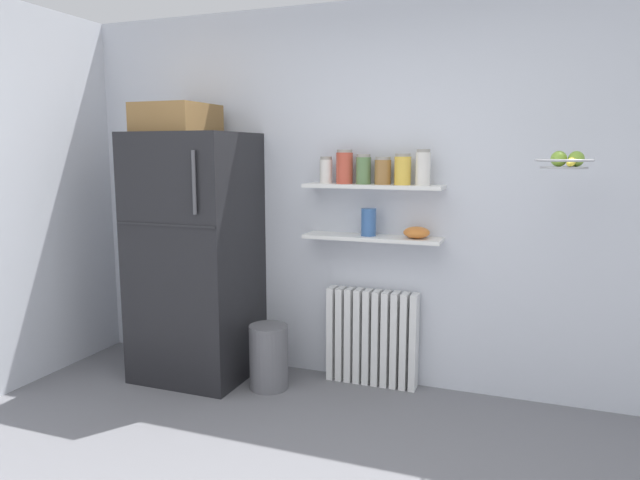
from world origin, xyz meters
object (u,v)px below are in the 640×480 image
Objects in this scene: storage_jar_0 at (326,170)px; radiator at (372,337)px; refrigerator at (195,251)px; storage_jar_5 at (423,168)px; storage_jar_3 at (383,171)px; vase at (369,222)px; trash_bin at (269,357)px; storage_jar_4 at (403,169)px; shelf_bowl at (417,233)px; storage_jar_2 at (363,169)px; storage_jar_1 at (345,167)px; hanging_fruit_basket at (566,161)px.

radiator is at bearing 5.19° from storage_jar_0.
refrigerator reaches higher than storage_jar_5.
storage_jar_3 is 0.35m from vase.
storage_jar_0 is at bearing 43.78° from trash_bin.
storage_jar_4 is at bearing -0.00° from storage_jar_0.
refrigerator is at bearing -171.21° from shelf_bowl.
storage_jar_2 is 1.15× the size of shelf_bowl.
storage_jar_3 is at bearing 180.00° from storage_jar_5.
storage_jar_1 reaches higher than hanging_fruit_basket.
shelf_bowl is at bearing 0.00° from storage_jar_4.
radiator is 3.90× the size of shelf_bowl.
trash_bin is 1.47× the size of hanging_fruit_basket.
shelf_bowl is (1.54, 0.24, 0.17)m from refrigerator.
storage_jar_1 is (0.13, -0.00, 0.02)m from storage_jar_0.
storage_jar_2 is at bearing 166.22° from hanging_fruit_basket.
radiator is 1.18m from storage_jar_4.
vase is (-0.36, 0.00, -0.37)m from storage_jar_5.
shelf_bowl is at bearing 0.00° from storage_jar_1.
storage_jar_0 is 0.53m from storage_jar_4.
storage_jar_5 reaches higher than shelf_bowl.
refrigerator is 8.50× the size of storage_jar_1.
storage_jar_5 reaches higher than trash_bin.
vase is at bearing 180.00° from shelf_bowl.
storage_jar_4 reaches higher than trash_bin.
refrigerator is 10.70× the size of storage_jar_0.
storage_jar_5 is at bearing 0.00° from storage_jar_1.
storage_jar_0 is 0.98× the size of vase.
storage_jar_1 reaches higher than shelf_bowl.
refrigerator is 1.33m from storage_jar_2.
vase is 1.29m from hanging_fruit_basket.
shelf_bowl reaches higher than radiator.
storage_jar_4 reaches higher than storage_jar_2.
storage_jar_4 reaches higher than storage_jar_0.
storage_jar_2 is at bearing 180.00° from vase.
storage_jar_1 is 0.27m from storage_jar_3.
storage_jar_0 is 1.06× the size of shelf_bowl.
radiator is 3.30× the size of storage_jar_4.
storage_jar_2 reaches higher than vase.
storage_jar_1 is at bearing 12.88° from refrigerator.
storage_jar_5 is 0.42m from shelf_bowl.
storage_jar_3 is at bearing 22.74° from trash_bin.
storage_jar_0 is (0.91, 0.24, 0.57)m from refrigerator.
shelf_bowl is 1.02m from hanging_fruit_basket.
hanging_fruit_basket reaches higher than shelf_bowl.
storage_jar_1 reaches higher than storage_jar_3.
storage_jar_3 is 0.60× the size of hanging_fruit_basket.
refrigerator is 10.74× the size of storage_jar_3.
storage_jar_3 is 1.48m from trash_bin.
storage_jar_5 is 0.52× the size of trash_bin.
vase is (0.30, -0.00, -0.34)m from storage_jar_0.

